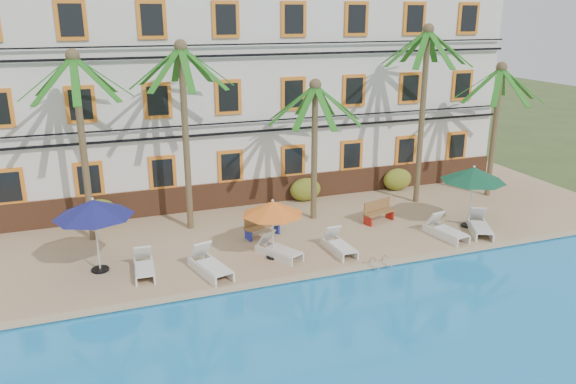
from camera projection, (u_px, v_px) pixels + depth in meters
name	position (u px, v px, depth m)	size (l,w,h in m)	color
ground	(321.00, 269.00, 20.01)	(100.00, 100.00, 0.00)	#384C23
pool_deck	(276.00, 219.00, 24.45)	(30.00, 12.00, 0.25)	tan
swimming_pool	(434.00, 383.00, 13.71)	(26.00, 12.00, 0.20)	#1C88D5
pool_coping	(332.00, 272.00, 19.12)	(30.00, 0.35, 0.06)	tan
hotel_building	(243.00, 85.00, 27.31)	(25.40, 6.44, 10.22)	silver
palm_a	(80.00, 121.00, 20.57)	(3.98, 3.98, 7.27)	brown
palm_b	(184.00, 111.00, 21.66)	(3.98, 3.98, 7.53)	brown
palm_c	(315.00, 129.00, 23.07)	(3.98, 3.98, 5.96)	brown
palm_d	(424.00, 92.00, 24.80)	(3.98, 3.98, 8.04)	brown
palm_e	(497.00, 110.00, 26.04)	(3.98, 3.98, 6.36)	brown
shrub_left	(99.00, 212.00, 23.33)	(1.50, 0.90, 1.10)	#275F1B
shrub_mid	(305.00, 189.00, 26.32)	(1.50, 0.90, 1.10)	#275F1B
shrub_right	(397.00, 179.00, 27.91)	(1.50, 0.90, 1.10)	#275F1B
umbrella_blue	(93.00, 209.00, 18.62)	(2.66, 2.66, 2.65)	black
umbrella_red	(273.00, 208.00, 19.77)	(2.22, 2.22, 2.23)	black
umbrella_green	(473.00, 175.00, 22.64)	(2.62, 2.62, 2.62)	black
lounger_a	(144.00, 266.00, 19.01)	(0.74, 1.82, 0.84)	silver
lounger_b	(210.00, 265.00, 19.03)	(1.24, 2.18, 0.97)	silver
lounger_c	(278.00, 249.00, 20.35)	(1.45, 1.95, 0.88)	silver
lounger_d	(339.00, 245.00, 20.76)	(0.73, 1.85, 0.86)	silver
lounger_e	(445.00, 230.00, 22.11)	(1.00, 2.01, 0.91)	silver
lounger_f	(480.00, 226.00, 22.54)	(1.49, 2.07, 0.93)	silver
bench_left	(261.00, 225.00, 22.19)	(1.57, 0.84, 0.93)	olive
bench_right	(378.00, 211.00, 23.71)	(1.57, 0.89, 0.93)	olive
pool_ladder	(380.00, 266.00, 19.63)	(0.54, 0.74, 0.74)	silver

